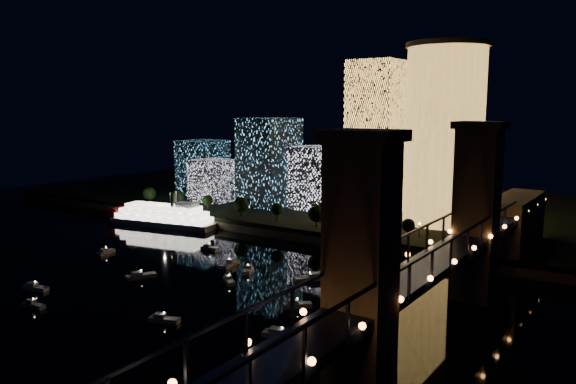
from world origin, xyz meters
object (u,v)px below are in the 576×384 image
(tower_cylindrical, at_px, (444,134))
(riverboat, at_px, (159,216))
(truss_bridge, at_px, (411,286))
(tower_rectangular, at_px, (376,138))

(tower_cylindrical, height_order, riverboat, tower_cylindrical)
(tower_cylindrical, height_order, truss_bridge, tower_cylindrical)
(tower_rectangular, bearing_deg, tower_cylindrical, -9.88)
(truss_bridge, bearing_deg, tower_rectangular, 118.62)
(tower_cylindrical, distance_m, riverboat, 131.93)
(truss_bridge, height_order, riverboat, truss_bridge)
(tower_cylindrical, distance_m, truss_bridge, 129.88)
(riverboat, bearing_deg, truss_bridge, -24.09)
(tower_rectangular, bearing_deg, truss_bridge, -61.38)
(tower_rectangular, height_order, truss_bridge, tower_rectangular)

